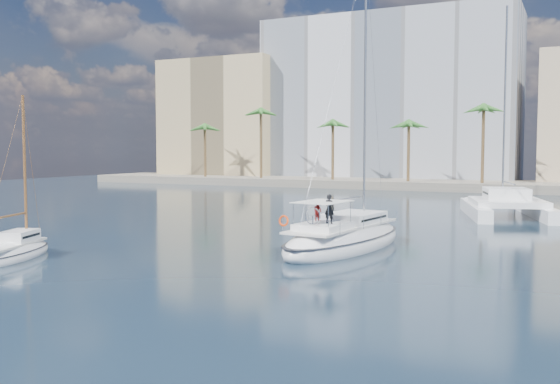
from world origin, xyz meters
The scene contains 10 objects.
ground centered at (0.00, 0.00, 0.00)m, with size 160.00×160.00×0.00m, color black.
quay centered at (0.00, 61.00, 0.60)m, with size 120.00×14.00×1.20m, color gray.
building_modern centered at (-12.00, 73.00, 14.00)m, with size 42.00×16.00×28.00m, color silver.
building_tan_left centered at (-42.00, 69.00, 11.00)m, with size 22.00×14.00×22.00m, color tan.
palm_left centered at (-34.00, 57.00, 10.28)m, with size 3.60×3.60×12.30m.
palm_centre centered at (0.00, 57.00, 10.28)m, with size 3.60×3.60×12.30m.
main_sloop centered at (4.86, 2.60, 0.56)m, with size 5.57×13.13×18.90m.
small_sloop centered at (-10.06, -8.33, 0.38)m, with size 4.05×6.85×9.40m.
catamaran centered at (11.75, 25.05, 1.17)m, with size 9.53×14.01×18.54m.
seagull centered at (2.50, 5.96, 0.89)m, with size 0.94×0.41×0.17m.
Camera 1 is at (17.17, -32.18, 5.93)m, focal length 40.00 mm.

